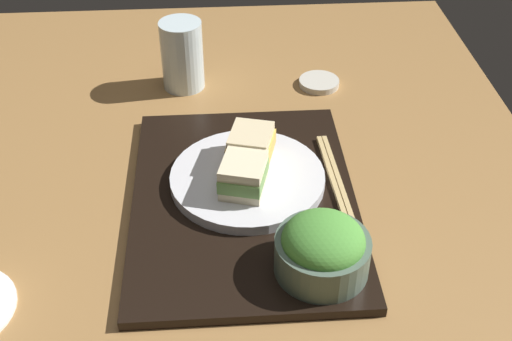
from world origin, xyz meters
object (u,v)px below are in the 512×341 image
chopsticks_pair (335,181)px  sandwich_near (242,175)px  drinking_glass (181,55)px  small_sauce_dish (318,83)px  sandwich_far (250,146)px  sandwich_plate (246,178)px  salad_bowl (321,248)px

chopsticks_pair → sandwich_near: bearing=99.2°
chopsticks_pair → drinking_glass: 38.90cm
chopsticks_pair → small_sauce_dish: bearing=-3.6°
drinking_glass → small_sauce_dish: 25.12cm
sandwich_far → chopsticks_pair: (-4.25, -12.06, -3.77)cm
small_sauce_dish → sandwich_plate: bearing=153.0°
sandwich_far → chopsticks_pair: 13.33cm
sandwich_far → salad_bowl: (-20.80, -7.44, -0.57)cm
sandwich_plate → sandwich_far: sandwich_far is taller
chopsticks_pair → drinking_glass: bearing=35.6°
salad_bowl → chopsticks_pair: (16.55, -4.63, -3.20)cm
sandwich_plate → small_sauce_dish: 32.40cm
chopsticks_pair → drinking_glass: drinking_glass is taller
sandwich_far → sandwich_plate: bearing=167.5°
sandwich_far → small_sauce_dish: sandwich_far is taller
sandwich_plate → salad_bowl: 19.58cm
sandwich_near → small_sauce_dish: 35.89cm
sandwich_plate → small_sauce_dish: sandwich_plate is taller
sandwich_plate → sandwich_far: 4.69cm
sandwich_plate → sandwich_near: size_ratio=2.69×
sandwich_far → chopsticks_pair: size_ratio=0.38×
sandwich_far → small_sauce_dish: (25.62, -13.97, -5.02)cm
sandwich_plate → chopsticks_pair: 12.83cm
drinking_glass → small_sauce_dish: drinking_glass is taller
sandwich_plate → drinking_glass: size_ratio=1.80×
sandwich_far → sandwich_near: bearing=167.5°
small_sauce_dish → salad_bowl: bearing=172.0°
sandwich_far → drinking_glass: size_ratio=0.67×
sandwich_far → chopsticks_pair: sandwich_far is taller
sandwich_plate → small_sauce_dish: size_ratio=3.08×
salad_bowl → small_sauce_dish: bearing=-8.0°
sandwich_far → small_sauce_dish: 29.61cm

